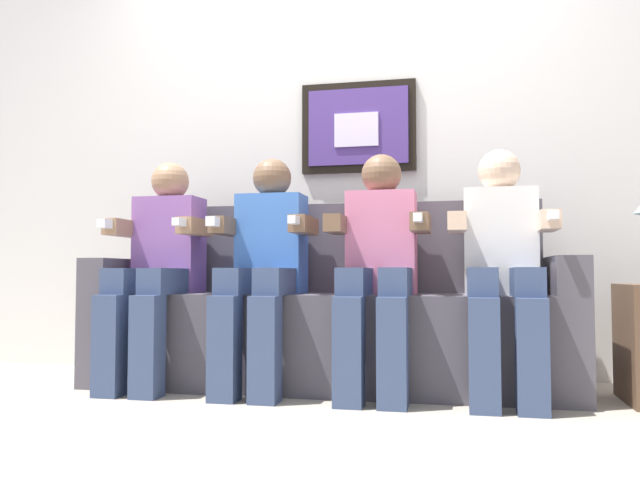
% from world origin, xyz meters
% --- Properties ---
extents(ground_plane, '(6.12, 6.12, 0.00)m').
position_xyz_m(ground_plane, '(0.00, 0.00, 0.00)').
color(ground_plane, '#9E9384').
extents(back_wall_assembly, '(4.71, 0.10, 2.60)m').
position_xyz_m(back_wall_assembly, '(0.00, 0.76, 1.30)').
color(back_wall_assembly, silver).
rests_on(back_wall_assembly, ground_plane).
extents(couch, '(2.31, 0.58, 0.90)m').
position_xyz_m(couch, '(0.00, 0.33, 0.31)').
color(couch, '#514C56').
rests_on(couch, ground_plane).
extents(person_leftmost, '(0.46, 0.56, 1.11)m').
position_xyz_m(person_leftmost, '(-0.81, 0.16, 0.61)').
color(person_leftmost, '#8C59A5').
rests_on(person_leftmost, ground_plane).
extents(person_left_center, '(0.46, 0.56, 1.11)m').
position_xyz_m(person_left_center, '(-0.27, 0.16, 0.61)').
color(person_left_center, '#3F72CC').
rests_on(person_left_center, ground_plane).
extents(person_right_center, '(0.46, 0.56, 1.11)m').
position_xyz_m(person_right_center, '(0.27, 0.16, 0.61)').
color(person_right_center, pink).
rests_on(person_right_center, ground_plane).
extents(person_rightmost, '(0.46, 0.56, 1.11)m').
position_xyz_m(person_rightmost, '(0.81, 0.16, 0.61)').
color(person_rightmost, white).
rests_on(person_rightmost, ground_plane).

